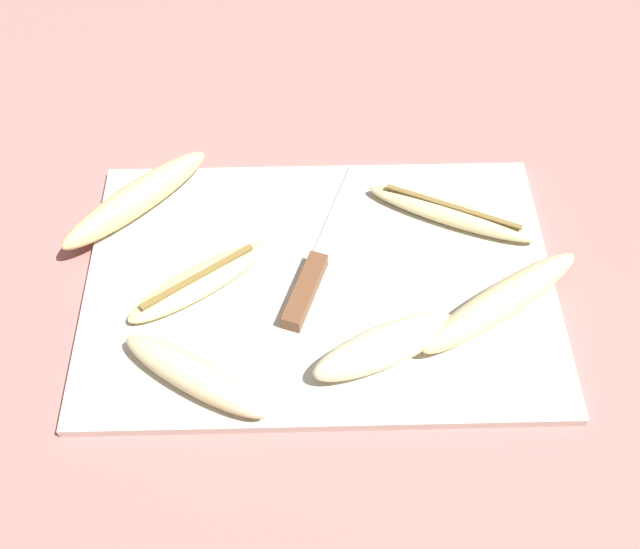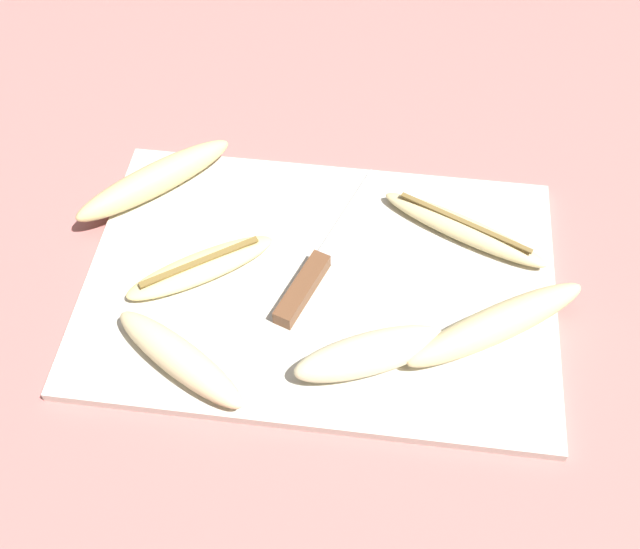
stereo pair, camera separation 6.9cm
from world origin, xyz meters
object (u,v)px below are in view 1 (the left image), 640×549
Objects in this scene: banana_pale_long at (385,346)px; banana_ripe_center at (501,302)px; banana_soft_right at (195,376)px; knife at (314,272)px; banana_mellow_near at (452,213)px; banana_golden_short at (199,282)px; banana_spotted_left at (136,199)px.

banana_ripe_center is at bearing 22.24° from banana_pale_long.
knife is at bearing 47.68° from banana_soft_right.
banana_ripe_center is at bearing -75.26° from banana_mellow_near.
banana_golden_short is 0.21m from banana_pale_long.
banana_pale_long is 0.13m from banana_ripe_center.
banana_ripe_center is 1.14× the size of banana_spotted_left.
banana_ripe_center is 0.42m from banana_spotted_left.
banana_golden_short is (-0.12, -0.01, 0.00)m from knife.
banana_spotted_left reaches higher than banana_golden_short.
banana_golden_short is 1.02× the size of banana_pale_long.
banana_pale_long is 0.99× the size of banana_soft_right.
banana_mellow_near is at bearing 17.48° from banana_golden_short.
banana_spotted_left reaches higher than knife.
banana_mellow_near is (0.16, 0.08, 0.00)m from knife.
banana_mellow_near reaches higher than knife.
knife is at bearing -154.17° from banana_mellow_near.
banana_mellow_near is at bearing 63.21° from banana_pale_long.
banana_soft_right is (0.08, -0.23, -0.00)m from banana_spotted_left.
banana_pale_long reaches higher than banana_soft_right.
banana_pale_long is at bearing 8.12° from banana_soft_right.
banana_ripe_center is 0.32m from banana_soft_right.
banana_ripe_center reaches higher than knife.
banana_golden_short is 0.95× the size of banana_spotted_left.
banana_spotted_left is (-0.27, 0.20, -0.00)m from banana_pale_long.
banana_pale_long reaches higher than banana_ripe_center.
banana_soft_right is (-0.12, -0.13, 0.01)m from knife.
banana_golden_short reaches higher than knife.
banana_golden_short is 0.12m from banana_soft_right.
banana_ripe_center is at bearing 14.01° from banana_soft_right.
banana_soft_right reaches higher than banana_mellow_near.
banana_golden_short is at bearing 154.65° from banana_pale_long.
knife is 0.12m from banana_golden_short.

